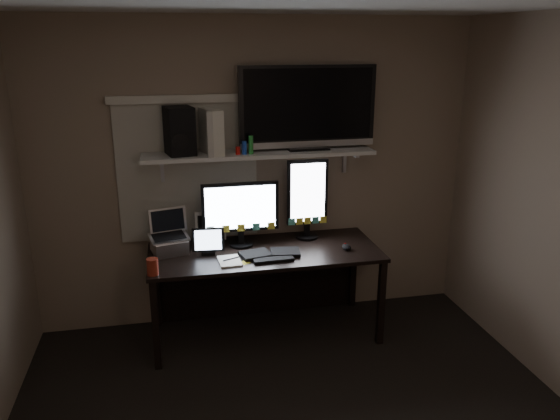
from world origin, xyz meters
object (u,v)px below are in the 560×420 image
object	(u,v)px
monitor_portrait	(307,199)
cup	(153,267)
monitor_landscape	(240,214)
keyboard	(270,253)
game_console	(211,132)
laptop	(169,233)
mouse	(346,247)
desk	(262,265)
tablet	(208,241)
tv	(308,108)
speaker	(179,131)

from	to	relation	value
monitor_portrait	cup	distance (m)	1.38
monitor_landscape	keyboard	size ratio (longest dim) A/B	1.31
monitor_portrait	game_console	xyz separation A→B (m)	(-0.76, -0.04, 0.58)
monitor_portrait	laptop	size ratio (longest dim) A/B	2.07
cup	mouse	bearing A→B (deg)	7.27
laptop	game_console	distance (m)	0.84
keyboard	monitor_portrait	bearing A→B (deg)	38.56
desk	cup	world-z (taller)	cup
keyboard	mouse	size ratio (longest dim) A/B	4.45
tablet	game_console	world-z (taller)	game_console
tablet	tv	bearing A→B (deg)	19.17
cup	game_console	bearing A→B (deg)	44.38
speaker	cup	bearing A→B (deg)	-128.60
laptop	monitor_portrait	bearing A→B (deg)	-7.16
mouse	tv	bearing A→B (deg)	129.98
desk	monitor_portrait	distance (m)	0.66
desk	monitor_portrait	size ratio (longest dim) A/B	2.66
tv	monitor_landscape	bearing A→B (deg)	-174.17
tablet	cup	size ratio (longest dim) A/B	2.03
cup	tv	xyz separation A→B (m)	(1.24, 0.52, 1.02)
monitor_portrait	laptop	xyz separation A→B (m)	(-1.13, -0.13, -0.18)
mouse	tv	xyz separation A→B (m)	(-0.25, 0.33, 1.06)
desk	laptop	world-z (taller)	laptop
keyboard	desk	bearing A→B (deg)	93.66
tablet	laptop	size ratio (longest dim) A/B	0.75
monitor_portrait	mouse	size ratio (longest dim) A/B	6.47
mouse	laptop	distance (m)	1.39
tv	desk	bearing A→B (deg)	-167.72
tablet	tv	distance (m)	1.29
mouse	tablet	bearing A→B (deg)	176.41
monitor_landscape	monitor_portrait	bearing A→B (deg)	6.68
game_console	laptop	bearing A→B (deg)	176.22
keyboard	mouse	world-z (taller)	mouse
game_console	speaker	bearing A→B (deg)	156.56
monitor_landscape	laptop	xyz separation A→B (m)	(-0.57, -0.06, -0.10)
laptop	speaker	world-z (taller)	speaker
monitor_portrait	mouse	world-z (taller)	monitor_portrait
monitor_landscape	speaker	xyz separation A→B (m)	(-0.44, 0.06, 0.66)
keyboard	tv	xyz separation A→B (m)	(0.36, 0.33, 1.06)
tablet	tv	size ratio (longest dim) A/B	0.22
desk	keyboard	distance (m)	0.30
tablet	desk	bearing A→B (deg)	19.39
monitor_landscape	cup	distance (m)	0.84
monitor_landscape	tablet	size ratio (longest dim) A/B	2.50
cup	game_console	world-z (taller)	game_console
monitor_landscape	game_console	distance (m)	0.68
game_console	cup	bearing A→B (deg)	-152.86
tablet	mouse	bearing A→B (deg)	-1.15
mouse	game_console	size ratio (longest dim) A/B	0.31
keyboard	cup	xyz separation A→B (m)	(-0.88, -0.19, 0.05)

